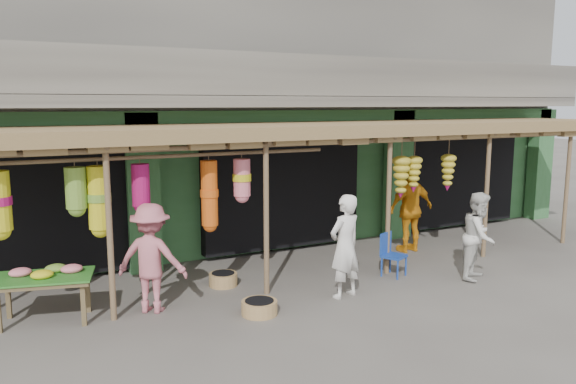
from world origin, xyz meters
name	(u,v)px	position (x,y,z in m)	size (l,w,h in m)	color
ground	(336,278)	(0.00, 0.00, 0.00)	(80.00, 80.00, 0.00)	#514C47
building	(234,95)	(0.00, 4.87, 3.37)	(16.40, 6.80, 7.00)	gray
awning	(307,135)	(-0.17, 0.81, 2.58)	(14.00, 2.70, 2.79)	brown
flower_table	(45,278)	(-4.87, 0.19, 0.65)	(1.50, 1.10, 0.81)	brown
blue_chair	(391,252)	(0.97, -0.34, 0.45)	(0.51, 0.51, 0.80)	#173B9A
basket_mid	(259,308)	(-2.00, -1.00, 0.11)	(0.55, 0.55, 0.21)	#8E5F3F
basket_right	(223,279)	(-2.00, 0.53, 0.11)	(0.50, 0.50, 0.23)	#A4774C
person_front	(345,246)	(-0.43, -0.93, 0.86)	(0.63, 0.41, 1.72)	silver
person_right	(479,236)	(2.27, -1.22, 0.80)	(0.77, 0.60, 1.59)	silver
person_vendor	(411,209)	(2.41, 0.85, 0.94)	(1.10, 0.46, 1.87)	orange
person_shopper	(151,258)	(-3.39, -0.12, 0.84)	(1.09, 0.62, 1.68)	#BF6571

